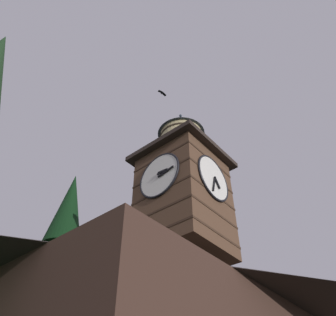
% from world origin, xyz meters
% --- Properties ---
extents(clock_tower, '(4.07, 4.07, 8.85)m').
position_xyz_m(clock_tower, '(0.37, -2.72, 11.98)').
color(clock_tower, brown).
rests_on(clock_tower, building_main).
extents(moon, '(1.59, 1.59, 1.59)m').
position_xyz_m(moon, '(-10.89, -35.16, 15.32)').
color(moon, silver).
extents(flying_bird_high, '(0.74, 0.27, 0.14)m').
position_xyz_m(flying_bird_high, '(-1.12, -5.48, 22.67)').
color(flying_bird_high, black).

